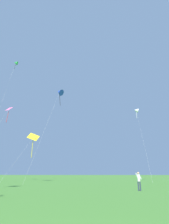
% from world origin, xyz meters
% --- Properties ---
extents(kite_pink_low, '(4.35, 8.92, 16.96)m').
position_xyz_m(kite_pink_low, '(-20.58, 37.42, 15.33)').
color(kite_pink_low, pink).
rests_on(kite_pink_low, ground_plane).
extents(kite_blue_delta, '(3.14, 12.86, 20.31)m').
position_xyz_m(kite_blue_delta, '(-7.87, 35.43, 19.33)').
color(kite_blue_delta, blue).
rests_on(kite_blue_delta, ground_plane).
extents(kite_yellow_diamond, '(4.35, 6.78, 10.12)m').
position_xyz_m(kite_yellow_diamond, '(-13.27, 35.70, 8.04)').
color(kite_yellow_diamond, yellow).
rests_on(kite_yellow_diamond, ground_plane).
extents(kite_green_small, '(1.41, 8.22, 28.86)m').
position_xyz_m(kite_green_small, '(-19.72, 36.44, 28.20)').
color(kite_green_small, green).
rests_on(kite_green_small, ground_plane).
extents(kite_white_distant, '(1.14, 10.56, 16.61)m').
position_xyz_m(kite_white_distant, '(9.96, 39.98, 15.94)').
color(kite_white_distant, white).
rests_on(kite_white_distant, ground_plane).
extents(person_in_red_shirt, '(0.56, 0.24, 1.73)m').
position_xyz_m(person_in_red_shirt, '(4.60, 16.53, 1.04)').
color(person_in_red_shirt, '#2D3351').
rests_on(person_in_red_shirt, ground_plane).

